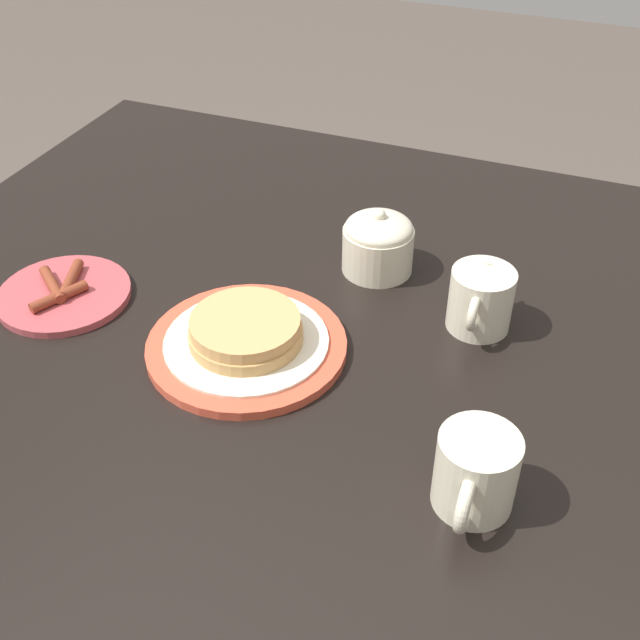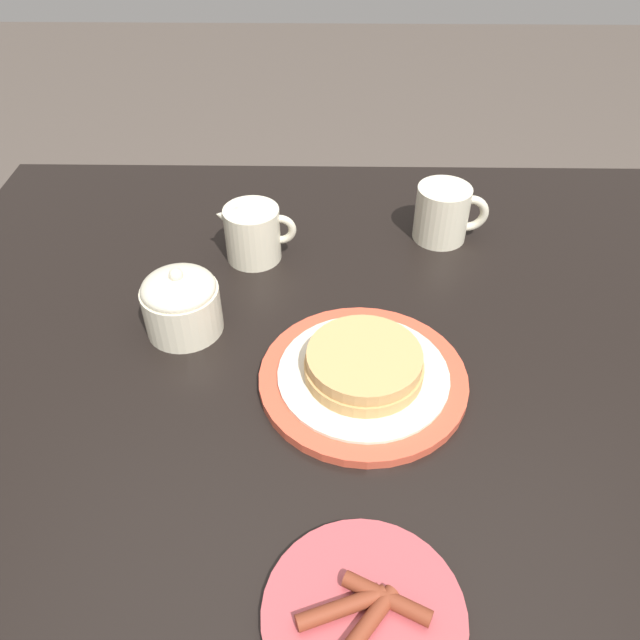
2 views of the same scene
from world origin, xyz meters
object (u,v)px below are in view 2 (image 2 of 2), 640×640
object	(u,v)px
sugar_bowl	(181,302)
creamer_pitcher	(252,233)
pancake_plate	(363,372)
side_plate_bacon	(364,614)
coffee_mug	(444,213)

from	to	relation	value
sugar_bowl	creamer_pitcher	bearing A→B (deg)	65.08
pancake_plate	side_plate_bacon	size ratio (longest dim) A/B	1.40
sugar_bowl	coffee_mug	bearing A→B (deg)	31.13
pancake_plate	creamer_pitcher	distance (m)	0.29
side_plate_bacon	pancake_plate	bearing A→B (deg)	88.10
side_plate_bacon	creamer_pitcher	size ratio (longest dim) A/B	1.49
coffee_mug	creamer_pitcher	distance (m)	0.28
coffee_mug	sugar_bowl	bearing A→B (deg)	-148.87
side_plate_bacon	coffee_mug	bearing A→B (deg)	76.44
side_plate_bacon	coffee_mug	distance (m)	0.59
coffee_mug	sugar_bowl	xyz separation A→B (m)	(-0.35, -0.21, -0.00)
sugar_bowl	side_plate_bacon	bearing A→B (deg)	-59.29
coffee_mug	side_plate_bacon	bearing A→B (deg)	-103.56
creamer_pitcher	sugar_bowl	world-z (taller)	sugar_bowl
creamer_pitcher	pancake_plate	bearing A→B (deg)	-58.73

